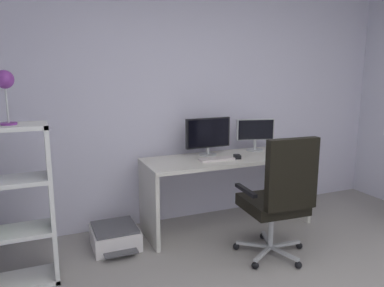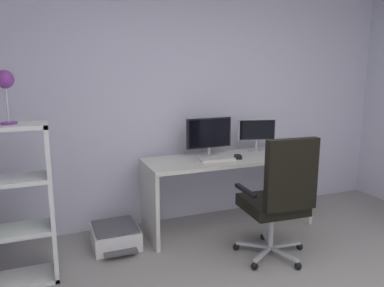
# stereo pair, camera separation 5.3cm
# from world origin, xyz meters

# --- Properties ---
(wall_back) EXTENTS (5.01, 0.10, 2.56)m
(wall_back) POSITION_xyz_m (0.00, 2.58, 1.28)
(wall_back) COLOR silver
(wall_back) RESTS_ON ground
(desk) EXTENTS (1.70, 0.60, 0.73)m
(desk) POSITION_xyz_m (0.35, 2.13, 0.55)
(desk) COLOR silver
(desk) RESTS_ON ground
(monitor_main) EXTENTS (0.48, 0.18, 0.38)m
(monitor_main) POSITION_xyz_m (0.20, 2.28, 0.95)
(monitor_main) COLOR #B2B5B7
(monitor_main) RESTS_ON desk
(monitor_secondary) EXTENTS (0.41, 0.18, 0.34)m
(monitor_secondary) POSITION_xyz_m (0.75, 2.28, 0.94)
(monitor_secondary) COLOR #B2B5B7
(monitor_secondary) RESTS_ON desk
(keyboard) EXTENTS (0.35, 0.15, 0.02)m
(keyboard) POSITION_xyz_m (0.18, 2.05, 0.74)
(keyboard) COLOR silver
(keyboard) RESTS_ON desk
(computer_mouse) EXTENTS (0.09, 0.11, 0.03)m
(computer_mouse) POSITION_xyz_m (0.40, 2.03, 0.75)
(computer_mouse) COLOR black
(computer_mouse) RESTS_ON desk
(office_chair) EXTENTS (0.62, 0.63, 1.08)m
(office_chair) POSITION_xyz_m (0.40, 1.33, 0.58)
(office_chair) COLOR #B7BABC
(office_chair) RESTS_ON ground
(desk_lamp) EXTENTS (0.13, 0.13, 0.38)m
(desk_lamp) POSITION_xyz_m (-1.58, 1.80, 1.50)
(desk_lamp) COLOR #7D3391
(desk_lamp) RESTS_ON bookshelf
(printer) EXTENTS (0.41, 0.52, 0.19)m
(printer) POSITION_xyz_m (-0.81, 2.12, 0.10)
(printer) COLOR white
(printer) RESTS_ON ground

